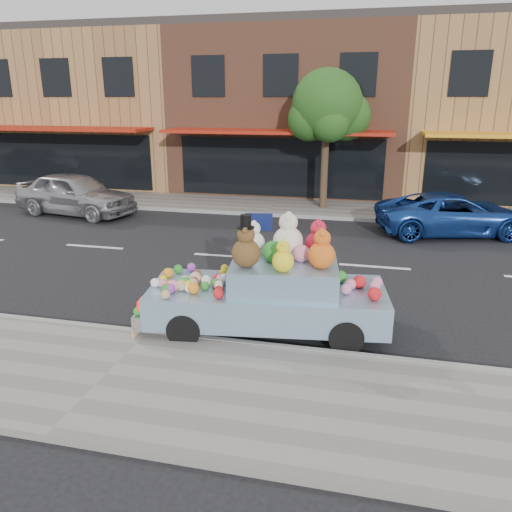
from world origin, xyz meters
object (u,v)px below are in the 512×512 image
(street_tree, at_px, (328,111))
(car_blue, at_px, (453,214))
(art_car, at_px, (269,290))
(car_silver, at_px, (75,194))

(street_tree, xyz_separation_m, car_blue, (4.33, -2.68, -3.04))
(street_tree, xyz_separation_m, art_car, (0.05, -10.72, -2.90))
(car_blue, xyz_separation_m, art_car, (-4.28, -8.04, 0.14))
(car_silver, height_order, car_blue, car_silver)
(car_silver, xyz_separation_m, car_blue, (13.20, 0.20, -0.13))
(street_tree, relative_size, art_car, 1.12)
(street_tree, bearing_deg, car_blue, -31.78)
(street_tree, height_order, car_silver, street_tree)
(car_silver, bearing_deg, car_blue, -78.11)
(art_car, bearing_deg, street_tree, 82.68)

